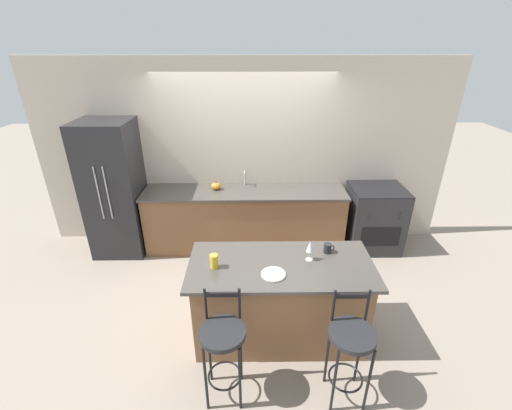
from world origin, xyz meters
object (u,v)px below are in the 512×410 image
object	(u,v)px
bar_stool_far	(350,345)
pumpkin_decoration	(216,186)
dinner_plate	(273,274)
oven_range	(374,218)
wine_glass	(310,247)
coffee_mug	(328,248)
bar_stool_near	(223,343)
refrigerator	(115,189)
tumbler_cup	(214,261)

from	to	relation	value
bar_stool_far	pumpkin_decoration	size ratio (longest dim) A/B	7.90
dinner_plate	pumpkin_decoration	distance (m)	2.13
oven_range	bar_stool_far	bearing A→B (deg)	-112.37
wine_glass	pumpkin_decoration	world-z (taller)	wine_glass
oven_range	bar_stool_far	xyz separation A→B (m)	(-1.01, -2.46, 0.13)
oven_range	wine_glass	xyz separation A→B (m)	(-1.26, -1.69, 0.59)
oven_range	wine_glass	bearing A→B (deg)	-126.69
bar_stool_far	coffee_mug	world-z (taller)	bar_stool_far
bar_stool_near	pumpkin_decoration	size ratio (longest dim) A/B	7.90
pumpkin_decoration	dinner_plate	bearing A→B (deg)	-70.43
wine_glass	coffee_mug	distance (m)	0.26
refrigerator	oven_range	bearing A→B (deg)	0.12
oven_range	tumbler_cup	xyz separation A→B (m)	(-2.18, -1.81, 0.51)
wine_glass	bar_stool_far	bearing A→B (deg)	-72.17
oven_range	tumbler_cup	bearing A→B (deg)	-140.38
tumbler_cup	pumpkin_decoration	world-z (taller)	tumbler_cup
dinner_plate	tumbler_cup	world-z (taller)	tumbler_cup
tumbler_cup	oven_range	bearing A→B (deg)	39.62
pumpkin_decoration	refrigerator	bearing A→B (deg)	-176.41
refrigerator	oven_range	size ratio (longest dim) A/B	2.01
dinner_plate	wine_glass	size ratio (longest dim) A/B	1.10
wine_glass	tumbler_cup	distance (m)	0.93
refrigerator	bar_stool_near	size ratio (longest dim) A/B	1.81
dinner_plate	tumbler_cup	distance (m)	0.57
refrigerator	wine_glass	distance (m)	3.02
bar_stool_near	tumbler_cup	distance (m)	0.74
refrigerator	bar_stool_near	world-z (taller)	refrigerator
refrigerator	oven_range	world-z (taller)	refrigerator
refrigerator	tumbler_cup	xyz separation A→B (m)	(1.58, -1.80, 0.02)
pumpkin_decoration	bar_stool_far	bearing A→B (deg)	-62.48
bar_stool_near	coffee_mug	xyz separation A→B (m)	(1.01, 0.87, 0.36)
refrigerator	dinner_plate	bearing A→B (deg)	-41.85
tumbler_cup	wine_glass	bearing A→B (deg)	7.06
bar_stool_near	dinner_plate	xyz separation A→B (m)	(0.44, 0.50, 0.32)
oven_range	pumpkin_decoration	world-z (taller)	pumpkin_decoration
refrigerator	dinner_plate	world-z (taller)	refrigerator
coffee_mug	tumbler_cup	xyz separation A→B (m)	(-1.13, -0.24, 0.02)
dinner_plate	bar_stool_near	bearing A→B (deg)	-131.33
wine_glass	tumbler_cup	xyz separation A→B (m)	(-0.92, -0.11, -0.08)
dinner_plate	pumpkin_decoration	size ratio (longest dim) A/B	1.71
pumpkin_decoration	coffee_mug	bearing A→B (deg)	-51.99
oven_range	dinner_plate	size ratio (longest dim) A/B	4.16
wine_glass	tumbler_cup	world-z (taller)	wine_glass
wine_glass	coffee_mug	size ratio (longest dim) A/B	1.88
wine_glass	pumpkin_decoration	size ratio (longest dim) A/B	1.55
bar_stool_far	dinner_plate	bearing A→B (deg)	138.80
refrigerator	pumpkin_decoration	size ratio (longest dim) A/B	14.33
bar_stool_near	tumbler_cup	xyz separation A→B (m)	(-0.11, 0.62, 0.38)
bar_stool_near	oven_range	bearing A→B (deg)	49.60
coffee_mug	pumpkin_decoration	xyz separation A→B (m)	(-1.29, 1.64, 0.00)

